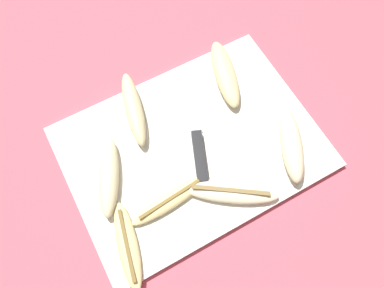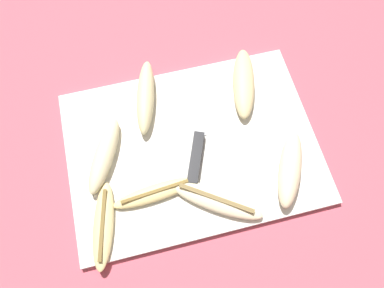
% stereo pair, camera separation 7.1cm
% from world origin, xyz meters
% --- Properties ---
extents(ground_plane, '(4.00, 4.00, 0.00)m').
position_xyz_m(ground_plane, '(0.00, 0.00, 0.00)').
color(ground_plane, '#C65160').
extents(cutting_board, '(0.48, 0.35, 0.01)m').
position_xyz_m(cutting_board, '(0.00, 0.00, 0.01)').
color(cutting_board, white).
rests_on(cutting_board, ground_plane).
extents(knife, '(0.11, 0.24, 0.02)m').
position_xyz_m(knife, '(0.01, -0.01, 0.02)').
color(knife, black).
rests_on(knife, cutting_board).
extents(banana_golden_short, '(0.16, 0.05, 0.02)m').
position_xyz_m(banana_golden_short, '(-0.09, -0.08, 0.02)').
color(banana_golden_short, '#EDD689').
rests_on(banana_golden_short, cutting_board).
extents(banana_cream_curved, '(0.10, 0.16, 0.03)m').
position_xyz_m(banana_cream_curved, '(-0.17, 0.01, 0.03)').
color(banana_cream_curved, beige).
rests_on(banana_cream_curved, cutting_board).
extents(banana_ripe_center, '(0.09, 0.17, 0.03)m').
position_xyz_m(banana_ripe_center, '(0.13, 0.10, 0.03)').
color(banana_ripe_center, beige).
rests_on(banana_ripe_center, cutting_board).
extents(banana_bright_far, '(0.17, 0.13, 0.02)m').
position_xyz_m(banana_bright_far, '(0.02, -0.12, 0.02)').
color(banana_bright_far, beige).
rests_on(banana_bright_far, cutting_board).
extents(banana_pale_long, '(0.10, 0.15, 0.04)m').
position_xyz_m(banana_pale_long, '(0.16, -0.09, 0.03)').
color(banana_pale_long, beige).
rests_on(banana_pale_long, cutting_board).
extents(banana_soft_right, '(0.07, 0.17, 0.04)m').
position_xyz_m(banana_soft_right, '(-0.07, 0.12, 0.03)').
color(banana_soft_right, beige).
rests_on(banana_soft_right, cutting_board).
extents(banana_spotted_left, '(0.07, 0.16, 0.02)m').
position_xyz_m(banana_spotted_left, '(-0.19, -0.11, 0.02)').
color(banana_spotted_left, '#DBC684').
rests_on(banana_spotted_left, cutting_board).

